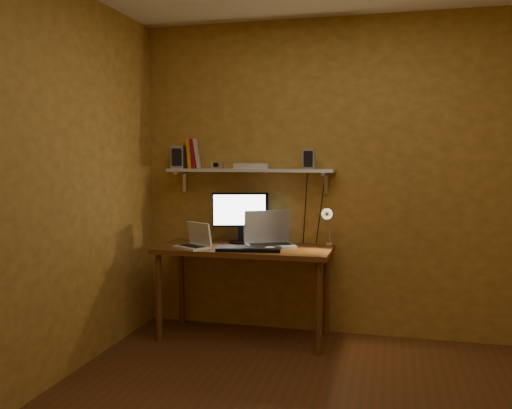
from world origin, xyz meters
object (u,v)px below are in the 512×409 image
(wall_shelf, at_px, (250,171))
(speaker_left, at_px, (178,157))
(netbook, at_px, (195,241))
(keyboard, at_px, (249,249))
(monitor, at_px, (240,215))
(shelf_camera, at_px, (217,165))
(router, at_px, (252,166))
(desk_lamp, at_px, (328,222))
(mouse, at_px, (270,249))
(desk, at_px, (244,257))
(laptop, at_px, (269,237))
(speaker_right, at_px, (309,159))

(wall_shelf, height_order, speaker_left, speaker_left)
(netbook, bearing_deg, keyboard, 28.23)
(monitor, xyz_separation_m, shelf_camera, (-0.18, -0.07, 0.42))
(keyboard, xyz_separation_m, router, (-0.07, 0.35, 0.63))
(desk_lamp, bearing_deg, router, 175.21)
(mouse, height_order, router, router)
(desk, xyz_separation_m, speaker_left, (-0.64, 0.20, 0.81))
(laptop, relative_size, netbook, 1.41)
(monitor, xyz_separation_m, desk_lamp, (0.74, -0.07, -0.03))
(laptop, height_order, mouse, laptop)
(speaker_left, bearing_deg, mouse, -29.31)
(desk, distance_m, monitor, 0.39)
(mouse, height_order, speaker_right, speaker_right)
(wall_shelf, height_order, speaker_right, speaker_right)
(speaker_left, relative_size, router, 0.69)
(laptop, xyz_separation_m, router, (-0.17, 0.08, 0.57))
(wall_shelf, xyz_separation_m, netbook, (-0.36, -0.34, -0.55))
(laptop, relative_size, keyboard, 0.93)
(desk, xyz_separation_m, laptop, (0.18, 0.10, 0.16))
(wall_shelf, bearing_deg, speaker_right, -0.98)
(desk, distance_m, mouse, 0.30)
(speaker_left, distance_m, speaker_right, 1.13)
(desk_lamp, bearing_deg, shelf_camera, -179.80)
(netbook, relative_size, desk_lamp, 0.87)
(laptop, relative_size, desk_lamp, 1.23)
(monitor, distance_m, speaker_right, 0.74)
(desk, relative_size, netbook, 4.30)
(wall_shelf, height_order, router, router)
(desk, xyz_separation_m, router, (0.02, 0.18, 0.73))
(speaker_right, bearing_deg, mouse, -126.46)
(speaker_right, bearing_deg, laptop, -163.27)
(monitor, distance_m, netbook, 0.48)
(monitor, bearing_deg, speaker_right, -16.80)
(wall_shelf, relative_size, mouse, 14.05)
(netbook, xyz_separation_m, keyboard, (0.45, -0.02, -0.04))
(shelf_camera, distance_m, router, 0.29)
(desk_lamp, height_order, shelf_camera, shelf_camera)
(laptop, distance_m, shelf_camera, 0.74)
(desk_lamp, distance_m, router, 0.78)
(keyboard, relative_size, mouse, 4.97)
(mouse, bearing_deg, desk_lamp, 19.35)
(monitor, relative_size, keyboard, 0.93)
(laptop, height_order, router, router)
(keyboard, relative_size, speaker_right, 3.03)
(desk, distance_m, speaker_left, 1.05)
(desk_lamp, bearing_deg, speaker_right, 160.26)
(speaker_right, relative_size, shelf_camera, 1.43)
(wall_shelf, xyz_separation_m, router, (0.02, -0.01, 0.04))
(speaker_left, xyz_separation_m, speaker_right, (1.13, -0.01, -0.01))
(speaker_right, distance_m, router, 0.48)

